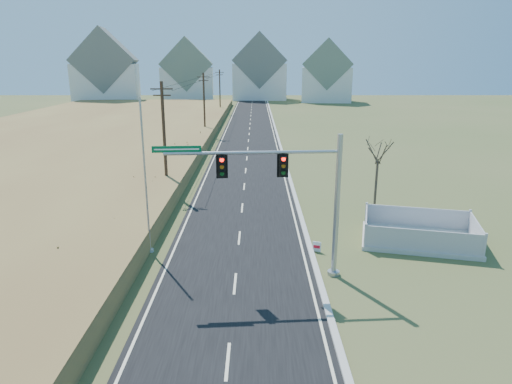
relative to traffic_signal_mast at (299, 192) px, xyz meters
name	(u,v)px	position (x,y,z in m)	size (l,w,h in m)	color
ground	(237,267)	(-3.12, 1.04, -4.43)	(260.00, 260.00, 0.00)	#465328
road	(249,130)	(-3.12, 51.04, -4.40)	(8.00, 180.00, 0.06)	black
curb	(276,130)	(1.03, 51.04, -4.34)	(0.30, 180.00, 0.18)	#B2AFA8
reed_marsh	(74,136)	(-27.12, 41.04, -3.78)	(38.00, 110.00, 1.30)	olive
utility_pole_near	(164,135)	(-9.62, 16.04, 0.25)	(1.80, 0.26, 9.00)	#422D1E
utility_pole_mid	(204,103)	(-9.62, 46.04, 0.25)	(1.80, 0.26, 9.00)	#422D1E
utility_pole_far	(220,91)	(-9.62, 76.04, 0.25)	(1.80, 0.26, 9.00)	#422D1E
condo_nw	(106,73)	(-41.12, 101.04, 3.27)	(17.69, 13.38, 19.05)	silver
condo_nnw	(187,75)	(-21.12, 109.04, 2.50)	(14.93, 11.17, 17.03)	silver
condo_n	(259,72)	(-1.12, 113.04, 3.18)	(15.27, 10.20, 18.54)	silver
condo_ne	(327,76)	(16.88, 105.04, 2.41)	(14.12, 10.51, 16.52)	silver
traffic_signal_mast	(299,192)	(0.00, 0.00, 0.00)	(9.06, 0.96, 7.22)	#9EA0A5
fence_enclosure	(419,237)	(7.74, 4.59, -4.14)	(7.48, 5.94, 1.51)	#B7B5AD
open_sign	(317,247)	(1.38, 3.04, -4.11)	(0.47, 0.23, 0.60)	white
flagpole	(146,193)	(-8.16, 3.05, -0.95)	(0.39, 0.39, 8.72)	#B7B5AD
bare_tree	(379,150)	(6.41, 10.02, 0.17)	(2.15, 2.15, 5.71)	#4C3F33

